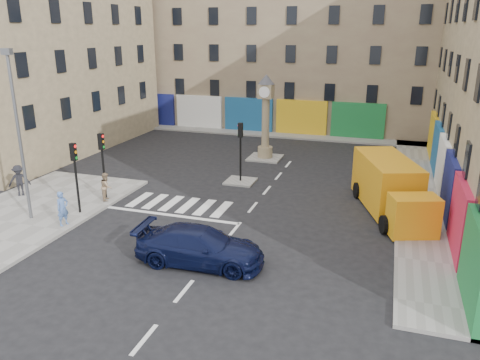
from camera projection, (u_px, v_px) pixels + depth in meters
The scene contains 18 objects.
ground at pixel (229, 237), 21.87m from camera, with size 120.00×120.00×0.00m, color black.
sidewalk_left at pixel (7, 223), 23.26m from camera, with size 7.00×16.00×0.15m, color gray.
sidewalk_right at pixel (418, 188), 28.34m from camera, with size 2.60×30.00×0.15m, color gray.
sidewalk_far at pixel (267, 134), 43.12m from camera, with size 32.00×2.40×0.15m, color gray.
island_near at pixel (240, 181), 29.68m from camera, with size 1.80×1.80×0.12m, color gray.
island_far at pixel (265, 158), 35.11m from camera, with size 2.40×2.40×0.12m, color gray.
building_far at pixel (284, 37), 45.78m from camera, with size 32.00×10.00×17.00m, color gray.
building_left at pixel (47, 53), 36.00m from camera, with size 8.00×20.00×15.00m, color tan.
traffic_light_left_near at pixel (75, 167), 23.68m from camera, with size 0.28×0.22×3.70m.
traffic_light_left_far at pixel (102, 155), 25.85m from camera, with size 0.28×0.22×3.70m.
traffic_light_island at pixel (240, 142), 28.90m from camera, with size 0.28×0.22×3.70m.
lamp_post at pixel (18, 128), 22.30m from camera, with size 0.50×0.25×8.30m.
clock_pillar at pixel (266, 112), 34.03m from camera, with size 1.20×1.20×6.10m.
navy_sedan at pixel (200, 246), 19.18m from camera, with size 2.17×5.34×1.55m, color black.
yellow_van at pixel (390, 187), 24.58m from camera, with size 4.51×7.76×2.71m.
pedestrian_blue at pixel (63, 208), 22.60m from camera, with size 0.62×0.41×1.71m, color #4E72B4.
pedestrian_tan at pixel (106, 186), 25.99m from camera, with size 0.76×0.59×1.57m, color #9A7E5F.
pedestrian_dark at pixel (19, 180), 26.65m from camera, with size 1.16×0.67×1.80m, color black.
Camera 1 is at (6.67, -18.85, 9.26)m, focal length 35.00 mm.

